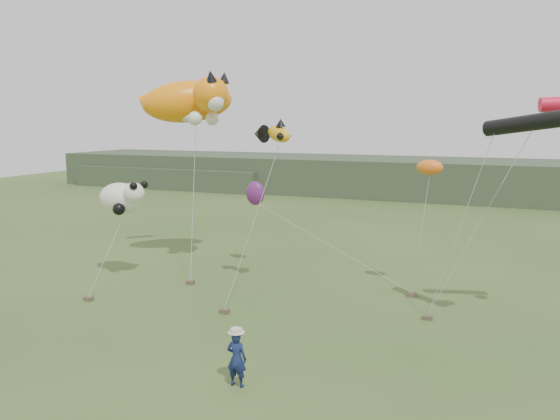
{
  "coord_description": "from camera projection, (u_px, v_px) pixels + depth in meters",
  "views": [
    {
      "loc": [
        8.35,
        -16.17,
        8.01
      ],
      "look_at": [
        0.38,
        3.0,
        4.66
      ],
      "focal_mm": 35.0,
      "sensor_mm": 36.0,
      "label": 1
    }
  ],
  "objects": [
    {
      "name": "ground",
      "position": [
        237.0,
        353.0,
        19.18
      ],
      "size": [
        120.0,
        120.0,
        0.0
      ],
      "primitive_type": "plane",
      "color": "#385123",
      "rests_on": "ground"
    },
    {
      "name": "headland",
      "position": [
        395.0,
        177.0,
        60.79
      ],
      "size": [
        90.0,
        13.0,
        4.0
      ],
      "color": "#2D3D28",
      "rests_on": "ground"
    },
    {
      "name": "festival_attendant",
      "position": [
        237.0,
        359.0,
        16.63
      ],
      "size": [
        0.65,
        0.44,
        1.76
      ],
      "primitive_type": "imported",
      "rotation": [
        0.0,
        0.0,
        3.17
      ],
      "color": "#15214F",
      "rests_on": "ground"
    },
    {
      "name": "sandbag_anchors",
      "position": [
        265.0,
        300.0,
        24.57
      ],
      "size": [
        14.92,
        6.5,
        0.19
      ],
      "color": "brown",
      "rests_on": "ground"
    },
    {
      "name": "cat_kite",
      "position": [
        192.0,
        101.0,
        29.36
      ],
      "size": [
        6.58,
        4.9,
        2.85
      ],
      "color": "orange",
      "rests_on": "ground"
    },
    {
      "name": "fish_kite",
      "position": [
        272.0,
        133.0,
        24.59
      ],
      "size": [
        2.29,
        1.48,
        1.18
      ],
      "color": "#EFA716",
      "rests_on": "ground"
    },
    {
      "name": "tube_kites",
      "position": [
        558.0,
        113.0,
        19.27
      ],
      "size": [
        4.89,
        2.82,
        1.73
      ],
      "color": "black",
      "rests_on": "ground"
    },
    {
      "name": "panda_kite",
      "position": [
        122.0,
        198.0,
        27.61
      ],
      "size": [
        2.77,
        1.79,
        1.72
      ],
      "color": "white",
      "rests_on": "ground"
    },
    {
      "name": "misc_kites",
      "position": [
        312.0,
        185.0,
        28.05
      ],
      "size": [
        10.57,
        2.06,
        2.83
      ],
      "color": "orange",
      "rests_on": "ground"
    }
  ]
}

